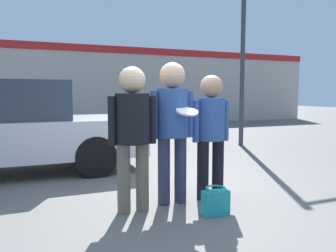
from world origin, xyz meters
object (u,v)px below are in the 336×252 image
street_lamp (253,23)px  person_right (211,127)px  person_left (133,126)px  handbag (216,202)px  person_middle_with_frisbee (172,119)px

street_lamp → person_right: bearing=-131.9°
person_left → street_lamp: street_lamp is taller
person_left → handbag: bearing=-28.6°
person_left → street_lamp: 6.17m
person_right → street_lamp: size_ratio=0.31×
person_left → person_middle_with_frisbee: (0.53, 0.10, 0.05)m
person_middle_with_frisbee → person_right: bearing=-1.2°
handbag → street_lamp: bearing=50.0°
handbag → person_right: bearing=66.6°
person_right → person_left: bearing=-175.1°
person_middle_with_frisbee → handbag: bearing=-61.9°
person_middle_with_frisbee → person_left: bearing=-169.1°
person_right → handbag: (-0.23, -0.54, -0.78)m
person_left → person_middle_with_frisbee: 0.54m
person_right → handbag: 0.98m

